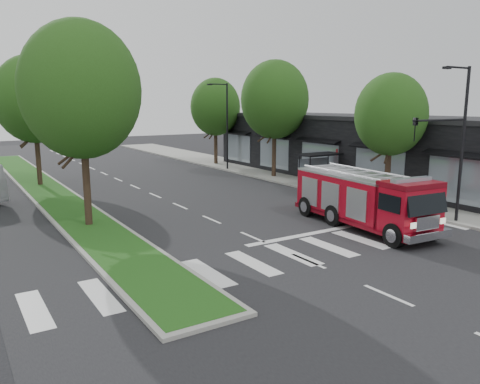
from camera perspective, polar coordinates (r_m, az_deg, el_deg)
name	(u,v)px	position (r m, az deg, el deg)	size (l,w,h in m)	color
ground	(253,237)	(22.06, 1.54, -5.54)	(140.00, 140.00, 0.00)	black
sidewalk_right	(314,182)	(37.27, 9.01, 1.17)	(5.00, 80.00, 0.15)	gray
median	(45,189)	(36.58, -22.64, 0.29)	(3.00, 50.00, 0.15)	gray
storefront_row	(356,149)	(40.05, 13.99, 5.14)	(8.00, 30.00, 5.00)	black
bus_shelter	(318,161)	(34.76, 9.50, 3.74)	(3.20, 1.60, 2.61)	black
tree_right_near	(391,115)	(30.44, 17.92, 8.95)	(4.40, 4.40, 8.05)	black
tree_right_mid	(275,100)	(39.25, 4.25, 11.15)	(5.60, 5.60, 9.72)	black
tree_right_far	(215,107)	(47.67, -3.02, 10.31)	(5.00, 5.00, 8.73)	black
tree_median_near	(81,90)	(24.30, -18.83, 11.66)	(5.80, 5.80, 10.16)	black
tree_median_far	(33,99)	(38.04, -23.87, 10.30)	(5.60, 5.60, 9.72)	black
streetlight_right_near	(453,135)	(25.67, 24.52, 6.39)	(4.08, 0.22, 8.00)	black
streetlight_right_far	(226,122)	(43.66, -1.75, 8.50)	(2.11, 0.20, 8.00)	black
fire_engine	(363,200)	(24.35, 14.77, -0.91)	(3.28, 8.72, 2.96)	#5E050E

